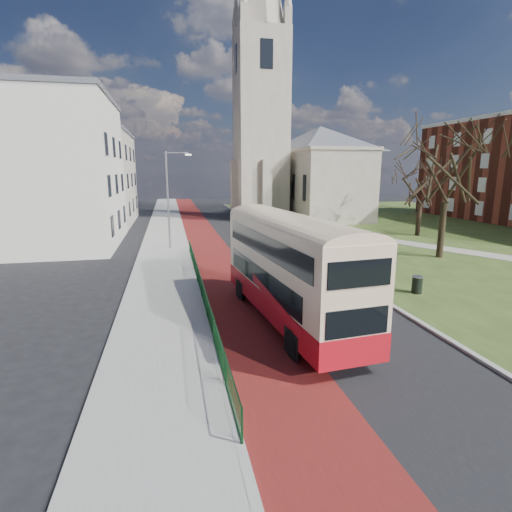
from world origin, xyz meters
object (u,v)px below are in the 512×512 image
object	(u,v)px
bus	(289,264)
streetlamp	(170,195)
winter_tree_near	(449,156)
litter_bin	(417,285)
winter_tree_far	(422,181)

from	to	relation	value
bus	streetlamp	bearing A→B (deg)	99.63
winter_tree_near	litter_bin	size ratio (longest dim) A/B	11.54
streetlamp	bus	distance (m)	19.00
streetlamp	winter_tree_near	xyz separation A→B (m)	(20.17, -7.90, 3.07)
winter_tree_near	winter_tree_far	size ratio (longest dim) A/B	1.38
litter_bin	streetlamp	bearing A→B (deg)	129.26
litter_bin	winter_tree_far	bearing A→B (deg)	56.07
bus	winter_tree_far	world-z (taller)	winter_tree_far
bus	winter_tree_far	size ratio (longest dim) A/B	1.41
streetlamp	bus	xyz separation A→B (m)	(4.91, -18.25, -1.97)
bus	winter_tree_near	distance (m)	19.12
litter_bin	bus	bearing A→B (deg)	-163.08
streetlamp	winter_tree_far	size ratio (longest dim) A/B	1.01
streetlamp	litter_bin	world-z (taller)	streetlamp
winter_tree_far	streetlamp	bearing A→B (deg)	-175.65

